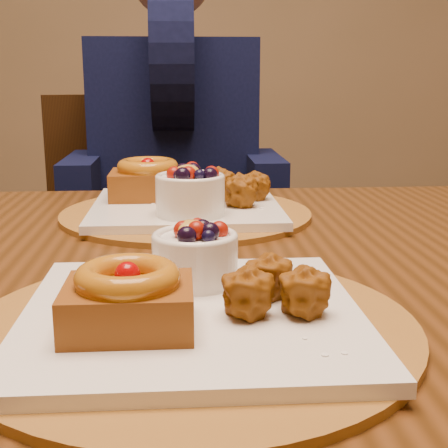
{
  "coord_description": "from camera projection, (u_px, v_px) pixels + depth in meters",
  "views": [
    {
      "loc": [
        0.02,
        -0.83,
        0.96
      ],
      "look_at": [
        0.06,
        -0.29,
        0.84
      ],
      "focal_mm": 50.0,
      "sensor_mm": 36.0,
      "label": 1
    }
  ],
  "objects": [
    {
      "name": "dining_table",
      "position": [
        189.0,
        318.0,
        0.76
      ],
      "size": [
        1.6,
        0.9,
        0.76
      ],
      "color": "#371E0A",
      "rests_on": "ground"
    },
    {
      "name": "place_setting_far",
      "position": [
        184.0,
        199.0,
        0.94
      ],
      "size": [
        0.38,
        0.38,
        0.09
      ],
      "color": "brown",
      "rests_on": "dining_table"
    },
    {
      "name": "place_setting_near",
      "position": [
        190.0,
        305.0,
        0.52
      ],
      "size": [
        0.38,
        0.38,
        0.08
      ],
      "color": "brown",
      "rests_on": "dining_table"
    },
    {
      "name": "diner",
      "position": [
        174.0,
        117.0,
        1.54
      ],
      "size": [
        0.5,
        0.48,
        0.81
      ],
      "rotation": [
        0.0,
        0.0,
        0.07
      ],
      "color": "black",
      "rests_on": "ground"
    },
    {
      "name": "chair_far",
      "position": [
        139.0,
        251.0,
        1.67
      ],
      "size": [
        0.54,
        0.54,
        0.92
      ],
      "rotation": [
        0.0,
        0.0,
        0.25
      ],
      "color": "black",
      "rests_on": "ground"
    }
  ]
}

